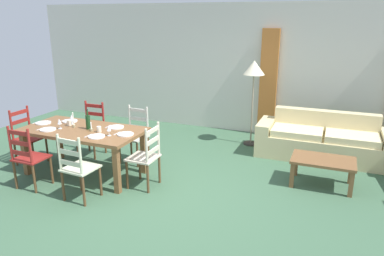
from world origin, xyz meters
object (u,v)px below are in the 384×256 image
wine_glass_near_right (109,129)px  dining_chair_near_left (29,157)px  dining_chair_near_right (78,167)px  couch (323,141)px  dining_chair_far_left (92,129)px  coffee_table (323,163)px  dining_chair_far_right (135,135)px  wine_glass_far_left (72,118)px  wine_glass_near_left (59,122)px  dining_table (83,134)px  wine_bottle (88,122)px  dining_chair_head_west (27,136)px  standing_lamp (254,73)px  coffee_cup_primary (99,129)px  dining_chair_head_east (146,156)px  coffee_cup_secondary (69,123)px

wine_glass_near_right → dining_chair_near_left: bearing=-149.6°
dining_chair_near_right → couch: 4.19m
dining_chair_far_left → couch: size_ratio=0.42×
dining_chair_near_right → coffee_table: (3.04, 1.72, -0.12)m
dining_chair_far_right → coffee_table: size_ratio=1.07×
couch → coffee_table: bearing=-87.3°
wine_glass_near_right → wine_glass_far_left: size_ratio=1.00×
wine_glass_near_left → dining_chair_near_left: bearing=-98.4°
dining_table → wine_bottle: size_ratio=6.01×
dining_table → couch: size_ratio=0.83×
dining_chair_far_left → dining_chair_head_west: (-0.75, -0.76, 0.00)m
dining_chair_far_right → standing_lamp: size_ratio=0.59×
dining_chair_near_left → coffee_table: bearing=23.2°
dining_chair_head_west → wine_glass_near_left: bearing=-8.3°
wine_glass_far_left → coffee_cup_primary: size_ratio=1.79×
dining_chair_near_left → standing_lamp: bearing=50.7°
wine_glass_near_left → wine_glass_far_left: size_ratio=1.00×
dining_chair_head_east → coffee_cup_primary: (-0.79, -0.00, 0.32)m
dining_chair_head_east → coffee_table: 2.60m
dining_table → wine_glass_far_left: 0.40m
wine_glass_near_right → dining_chair_near_right: bearing=-99.3°
wine_glass_near_left → coffee_cup_primary: 0.68m
dining_chair_near_left → couch: bearing=36.8°
dining_chair_far_left → coffee_table: bearing=3.1°
dining_chair_head_west → wine_glass_near_left: dining_chair_head_west is taller
dining_table → wine_glass_far_left: (-0.32, 0.14, 0.20)m
dining_chair_head_west → coffee_cup_secondary: dining_chair_head_west is taller
coffee_cup_secondary → coffee_table: bearing=13.4°
wine_bottle → couch: bearing=32.7°
coffee_cup_secondary → standing_lamp: standing_lamp is taller
dining_chair_far_right → dining_table: bearing=-121.2°
dining_chair_far_right → wine_glass_near_left: dining_chair_far_right is taller
dining_chair_far_left → couch: (3.89, 1.43, -0.19)m
dining_chair_far_left → coffee_table: dining_chair_far_left is taller
dining_chair_head_west → wine_glass_near_right: size_ratio=5.96×
dining_chair_near_right → dining_table: bearing=122.8°
coffee_cup_primary → couch: 3.87m
coffee_cup_primary → dining_chair_near_left: bearing=-138.3°
coffee_cup_primary → coffee_table: (3.18, 1.02, -0.44)m
wine_glass_near_left → coffee_cup_primary: size_ratio=1.79×
dining_table → dining_chair_far_left: bearing=119.1°
standing_lamp → couch: bearing=-7.8°
dining_table → dining_chair_far_left: 0.89m
dining_chair_near_right → standing_lamp: (1.63, 3.12, 0.93)m
dining_chair_far_right → wine_glass_near_left: bearing=-131.7°
dining_chair_far_right → coffee_cup_primary: (-0.13, -0.81, 0.32)m
dining_chair_near_right → wine_glass_near_right: bearing=80.7°
coffee_cup_secondary → dining_chair_head_east: bearing=-4.1°
coffee_cup_secondary → couch: 4.36m
wine_glass_near_right → dining_chair_far_left: bearing=138.5°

